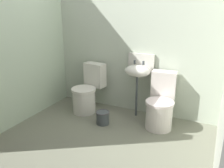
{
  "coord_description": "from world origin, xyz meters",
  "views": [
    {
      "loc": [
        1.29,
        -2.42,
        1.69
      ],
      "look_at": [
        0.0,
        0.26,
        0.7
      ],
      "focal_mm": 37.55,
      "sensor_mm": 36.0,
      "label": 1
    }
  ],
  "objects": [
    {
      "name": "sink",
      "position": [
        0.14,
        0.89,
        0.75
      ],
      "size": [
        0.42,
        0.35,
        0.99
      ],
      "color": "#434A4E",
      "rests_on": "ground"
    },
    {
      "name": "wall_left",
      "position": [
        -1.41,
        0.1,
        1.21
      ],
      "size": [
        0.1,
        2.31,
        2.42
      ],
      "primitive_type": "cube",
      "color": "#B0C3A8",
      "rests_on": "ground"
    },
    {
      "name": "bucket",
      "position": [
        -0.21,
        0.38,
        0.1
      ],
      "size": [
        0.21,
        0.21,
        0.2
      ],
      "color": "#434A4E",
      "rests_on": "ground"
    },
    {
      "name": "toilet_left",
      "position": [
        -0.67,
        0.71,
        0.32
      ],
      "size": [
        0.47,
        0.64,
        0.78
      ],
      "rotation": [
        0.0,
        0.0,
        2.98
      ],
      "color": "silver",
      "rests_on": "ground"
    },
    {
      "name": "ground_plane",
      "position": [
        0.0,
        0.0,
        -0.04
      ],
      "size": [
        3.12,
        2.51,
        0.08
      ],
      "primitive_type": "cube",
      "color": "slate"
    },
    {
      "name": "toilet_right",
      "position": [
        0.57,
        0.71,
        0.32
      ],
      "size": [
        0.44,
        0.62,
        0.78
      ],
      "rotation": [
        0.0,
        0.0,
        3.24
      ],
      "color": "silver",
      "rests_on": "ground"
    },
    {
      "name": "wall_back",
      "position": [
        0.0,
        1.11,
        1.21
      ],
      "size": [
        3.12,
        0.1,
        2.42
      ],
      "primitive_type": "cube",
      "color": "#B4BFAB",
      "rests_on": "ground"
    }
  ]
}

